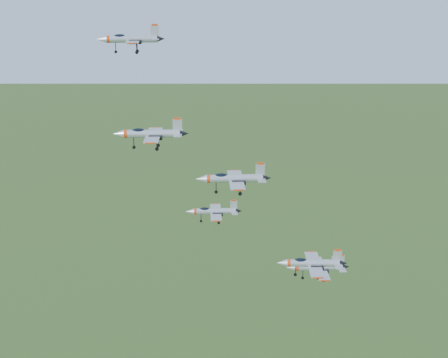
{
  "coord_description": "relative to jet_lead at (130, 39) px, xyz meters",
  "views": [
    {
      "loc": [
        2.9,
        -105.49,
        164.68
      ],
      "look_at": [
        5.11,
        -3.57,
        131.39
      ],
      "focal_mm": 50.0,
      "sensor_mm": 36.0,
      "label": 1
    }
  ],
  "objects": [
    {
      "name": "jet_right_high",
      "position": [
        18.25,
        -38.73,
        -15.44
      ],
      "size": [
        10.63,
        8.74,
        2.85
      ],
      "rotation": [
        0.0,
        0.0,
        0.03
      ],
      "color": "#AEB4BB"
    },
    {
      "name": "jet_trail",
      "position": [
        33.72,
        -22.64,
        -37.15
      ],
      "size": [
        11.23,
        9.22,
        3.01
      ],
      "rotation": [
        0.0,
        0.0,
        0.01
      ],
      "color": "#AEB4BB"
    },
    {
      "name": "jet_lead",
      "position": [
        0.0,
        0.0,
        0.0
      ],
      "size": [
        12.99,
        10.74,
        3.47
      ],
      "rotation": [
        0.0,
        0.0,
        0.07
      ],
      "color": "#AEB4BB"
    },
    {
      "name": "jet_right_low",
      "position": [
        30.93,
        -32.44,
        -31.6
      ],
      "size": [
        11.17,
        9.19,
        2.99
      ],
      "rotation": [
        0.0,
        0.0,
        -0.03
      ],
      "color": "#AEB4BB"
    },
    {
      "name": "jet_left_low",
      "position": [
        15.61,
        -9.87,
        -31.42
      ],
      "size": [
        10.84,
        8.91,
        2.91
      ],
      "rotation": [
        0.0,
        0.0,
        0.02
      ],
      "color": "#AEB4BB"
    },
    {
      "name": "jet_left_high",
      "position": [
        4.33,
        -12.38,
        -15.47
      ],
      "size": [
        13.62,
        11.16,
        3.65
      ],
      "rotation": [
        0.0,
        0.0,
        -0.0
      ],
      "color": "#AEB4BB"
    }
  ]
}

